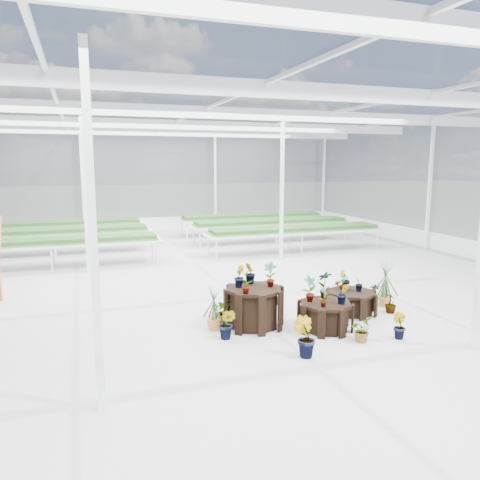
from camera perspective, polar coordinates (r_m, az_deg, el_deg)
name	(u,v)px	position (r m, az deg, el deg)	size (l,w,h in m)	color
ground_plane	(231,301)	(10.71, -1.12, -7.41)	(24.00, 24.00, 0.00)	gray
greenhouse_shell	(231,202)	(10.29, -1.16, 4.68)	(18.00, 24.00, 4.50)	white
steel_frame	(231,202)	(10.29, -1.16, 4.68)	(18.00, 24.00, 4.50)	silver
nursery_benches	(172,236)	(17.46, -8.35, 0.46)	(16.00, 7.00, 0.84)	silver
plinth_tall	(254,307)	(8.99, 1.69, -8.17)	(1.12, 1.12, 0.76)	black
plinth_mid	(325,316)	(8.99, 10.33, -9.10)	(1.00, 1.00, 0.53)	black
plinth_low	(351,302)	(10.07, 13.39, -7.39)	(1.03, 1.03, 0.46)	black
nursery_plants	(301,298)	(9.30, 7.48, -7.03)	(4.31, 3.01, 1.26)	#22421D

